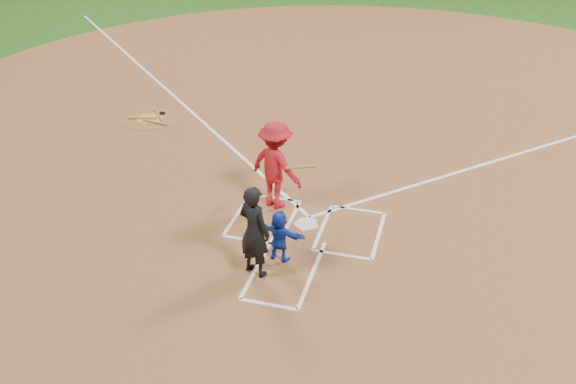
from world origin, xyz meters
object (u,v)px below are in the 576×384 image
(umpire, at_px, (254,231))
(home_plate, at_px, (306,224))
(catcher, at_px, (279,236))
(batter_at_plate, at_px, (276,165))
(on_deck_circle, at_px, (150,118))

(umpire, bearing_deg, home_plate, -82.40)
(home_plate, relative_size, catcher, 0.55)
(home_plate, relative_size, umpire, 0.32)
(umpire, relative_size, batter_at_plate, 0.92)
(umpire, bearing_deg, on_deck_circle, -26.65)
(home_plate, height_order, on_deck_circle, home_plate)
(on_deck_circle, xyz_separation_m, catcher, (5.70, -5.79, 0.54))
(catcher, bearing_deg, home_plate, -87.00)
(on_deck_circle, height_order, umpire, umpire)
(catcher, xyz_separation_m, umpire, (-0.33, -0.54, 0.40))
(catcher, bearing_deg, on_deck_circle, -34.18)
(home_plate, bearing_deg, batter_at_plate, -35.51)
(home_plate, bearing_deg, catcher, 81.72)
(home_plate, xyz_separation_m, on_deck_circle, (-5.90, 4.41, -0.00))
(on_deck_circle, distance_m, batter_at_plate, 6.39)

